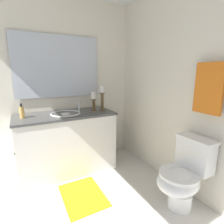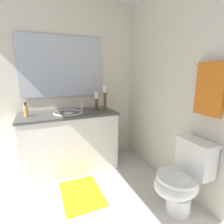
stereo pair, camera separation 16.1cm
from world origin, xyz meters
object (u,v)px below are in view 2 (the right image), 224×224
object	(u,v)px
bath_mat	(81,194)
candle_holder_short	(97,101)
candle_holder_tall	(105,97)
toilet	(182,179)
mirror	(63,67)
soap_bottle	(26,111)
sink_basin	(69,116)
towel_near_vanity	(209,89)
vanity_cabinet	(70,141)

from	to	relation	value
bath_mat	candle_holder_short	bearing A→B (deg)	146.97
candle_holder_tall	candle_holder_short	xyz separation A→B (m)	(-0.06, -0.11, -0.05)
toilet	candle_holder_tall	bearing A→B (deg)	-164.93
mirror	soap_bottle	xyz separation A→B (m)	(0.26, -0.52, -0.56)
mirror	candle_holder_short	world-z (taller)	mirror
sink_basin	toilet	xyz separation A→B (m)	(1.26, 0.87, -0.45)
toilet	bath_mat	bearing A→B (deg)	-126.25
candle_holder_short	towel_near_vanity	bearing A→B (deg)	26.23
candle_holder_short	toilet	size ratio (longest dim) A/B	0.36
candle_holder_tall	toilet	bearing A→B (deg)	15.07
candle_holder_tall	toilet	size ratio (longest dim) A/B	0.48
towel_near_vanity	vanity_cabinet	bearing A→B (deg)	-140.20
vanity_cabinet	candle_holder_short	size ratio (longest dim) A/B	4.89
mirror	candle_holder_tall	bearing A→B (deg)	60.05
bath_mat	soap_bottle	bearing A→B (deg)	-140.85
vanity_cabinet	toilet	distance (m)	1.53
candle_holder_short	sink_basin	bearing A→B (deg)	-86.21
towel_near_vanity	bath_mat	world-z (taller)	towel_near_vanity
sink_basin	soap_bottle	bearing A→B (deg)	-91.87
toilet	mirror	bearing A→B (deg)	-150.60
vanity_cabinet	mirror	bearing A→B (deg)	179.99
mirror	candle_holder_tall	distance (m)	0.76
towel_near_vanity	bath_mat	distance (m)	1.77
candle_holder_tall	bath_mat	size ratio (longest dim) A/B	0.60
toilet	bath_mat	distance (m)	1.14
vanity_cabinet	candle_holder_short	xyz separation A→B (m)	(-0.03, 0.42, 0.57)
vanity_cabinet	bath_mat	world-z (taller)	vanity_cabinet
sink_basin	toilet	bearing A→B (deg)	34.52
soap_bottle	bath_mat	size ratio (longest dim) A/B	0.30
towel_near_vanity	toilet	bearing A→B (deg)	-97.25
candle_holder_tall	bath_mat	world-z (taller)	candle_holder_tall
sink_basin	bath_mat	bearing A→B (deg)	-0.09
vanity_cabinet	sink_basin	bearing A→B (deg)	90.00
soap_bottle	toilet	xyz separation A→B (m)	(1.28, 1.39, -0.56)
soap_bottle	toilet	distance (m)	1.97
sink_basin	soap_bottle	world-z (taller)	soap_bottle
soap_bottle	sink_basin	bearing A→B (deg)	88.13
vanity_cabinet	towel_near_vanity	size ratio (longest dim) A/B	2.69
vanity_cabinet	candle_holder_tall	xyz separation A→B (m)	(0.03, 0.54, 0.62)
sink_basin	candle_holder_tall	size ratio (longest dim) A/B	1.11
vanity_cabinet	bath_mat	xyz separation A→B (m)	(0.62, 0.00, -0.42)
vanity_cabinet	toilet	bearing A→B (deg)	34.55
mirror	bath_mat	bearing A→B (deg)	0.00
candle_holder_tall	towel_near_vanity	distance (m)	1.38
soap_bottle	towel_near_vanity	size ratio (longest dim) A/B	0.37
candle_holder_short	soap_bottle	distance (m)	0.95
candle_holder_short	bath_mat	size ratio (longest dim) A/B	0.45
candle_holder_tall	soap_bottle	xyz separation A→B (m)	(-0.05, -1.06, -0.12)
sink_basin	toilet	world-z (taller)	sink_basin
mirror	candle_holder_short	distance (m)	0.69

